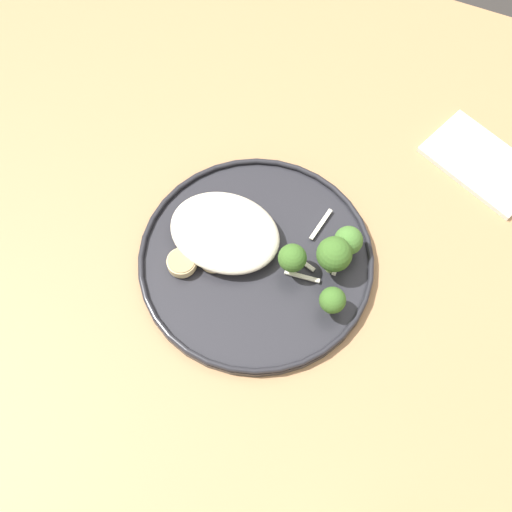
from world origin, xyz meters
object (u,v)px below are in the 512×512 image
object	(u,v)px
seared_scallop_tiny_bay	(251,233)
broccoli_floret_beside_noodles	(348,241)
seared_scallop_front_small	(229,231)
broccoli_floret_center_pile	(292,258)
folded_napkin	(482,163)
dinner_plate	(256,260)
seared_scallop_half_hidden	(213,258)
broccoli_floret_near_rim	(332,301)
seared_scallop_rear_pale	(222,210)
broccoli_floret_rear_charred	(333,257)
seared_scallop_center_golden	(229,246)
seared_scallop_large_seared	(182,263)

from	to	relation	value
seared_scallop_tiny_bay	broccoli_floret_beside_noodles	world-z (taller)	broccoli_floret_beside_noodles
seared_scallop_front_small	broccoli_floret_center_pile	world-z (taller)	broccoli_floret_center_pile
broccoli_floret_center_pile	seared_scallop_tiny_bay	bearing A→B (deg)	-19.53
seared_scallop_front_small	folded_napkin	world-z (taller)	seared_scallop_front_small
seared_scallop_tiny_bay	broccoli_floret_center_pile	world-z (taller)	broccoli_floret_center_pile
seared_scallop_tiny_bay	seared_scallop_front_small	distance (m)	0.03
dinner_plate	folded_napkin	bearing A→B (deg)	-131.56
broccoli_floret_beside_noodles	seared_scallop_half_hidden	bearing A→B (deg)	27.98
dinner_plate	broccoli_floret_near_rim	size ratio (longest dim) A/B	6.24
dinner_plate	seared_scallop_front_small	bearing A→B (deg)	-22.78
seared_scallop_tiny_bay	seared_scallop_half_hidden	xyz separation A→B (m)	(0.03, 0.05, -0.00)
seared_scallop_front_small	broccoli_floret_beside_noodles	world-z (taller)	broccoli_floret_beside_noodles
seared_scallop_front_small	seared_scallop_rear_pale	size ratio (longest dim) A/B	1.20
broccoli_floret_near_rim	broccoli_floret_rear_charred	xyz separation A→B (m)	(0.02, -0.05, 0.01)
seared_scallop_center_golden	broccoli_floret_center_pile	distance (m)	0.08
seared_scallop_front_small	seared_scallop_rear_pale	bearing A→B (deg)	-49.00
broccoli_floret_beside_noodles	broccoli_floret_near_rim	distance (m)	0.08
seared_scallop_large_seared	seared_scallop_center_golden	xyz separation A→B (m)	(-0.04, -0.04, -0.00)
seared_scallop_half_hidden	broccoli_floret_rear_charred	size ratio (longest dim) A/B	0.57
dinner_plate	seared_scallop_tiny_bay	size ratio (longest dim) A/B	8.93
seared_scallop_center_golden	broccoli_floret_near_rim	size ratio (longest dim) A/B	0.76
broccoli_floret_near_rim	folded_napkin	bearing A→B (deg)	-112.64
seared_scallop_half_hidden	seared_scallop_rear_pale	size ratio (longest dim) A/B	1.38
seared_scallop_front_small	broccoli_floret_rear_charred	xyz separation A→B (m)	(-0.13, -0.00, 0.03)
seared_scallop_large_seared	seared_scallop_center_golden	world-z (taller)	seared_scallop_large_seared
broccoli_floret_center_pile	broccoli_floret_rear_charred	distance (m)	0.05
seared_scallop_tiny_bay	seared_scallop_front_small	size ratio (longest dim) A/B	1.06
broccoli_floret_rear_charred	broccoli_floret_near_rim	bearing A→B (deg)	110.24
seared_scallop_half_hidden	broccoli_floret_near_rim	world-z (taller)	broccoli_floret_near_rim
seared_scallop_rear_pale	broccoli_floret_rear_charred	size ratio (longest dim) A/B	0.41
broccoli_floret_beside_noodles	broccoli_floret_center_pile	bearing A→B (deg)	43.40
seared_scallop_half_hidden	seared_scallop_center_golden	xyz separation A→B (m)	(-0.01, -0.02, -0.00)
broccoli_floret_beside_noodles	seared_scallop_large_seared	bearing A→B (deg)	28.75
seared_scallop_tiny_bay	broccoli_floret_center_pile	distance (m)	0.07
seared_scallop_tiny_bay	seared_scallop_rear_pale	xyz separation A→B (m)	(0.05, -0.02, -0.00)
broccoli_floret_beside_noodles	broccoli_floret_rear_charred	xyz separation A→B (m)	(0.01, 0.03, 0.01)
dinner_plate	broccoli_floret_near_rim	world-z (taller)	broccoli_floret_near_rim
broccoli_floret_beside_noodles	dinner_plate	bearing A→B (deg)	28.79
seared_scallop_front_small	broccoli_floret_near_rim	distance (m)	0.16
broccoli_floret_center_pile	folded_napkin	world-z (taller)	broccoli_floret_center_pile
seared_scallop_rear_pale	seared_scallop_center_golden	xyz separation A→B (m)	(-0.03, 0.04, 0.00)
seared_scallop_half_hidden	broccoli_floret_center_pile	distance (m)	0.10
seared_scallop_rear_pale	broccoli_floret_beside_noodles	world-z (taller)	broccoli_floret_beside_noodles
dinner_plate	seared_scallop_large_seared	distance (m)	0.09
dinner_plate	broccoli_floret_rear_charred	bearing A→B (deg)	-166.44
seared_scallop_large_seared	folded_napkin	distance (m)	0.42
seared_scallop_front_small	folded_napkin	xyz separation A→B (m)	(-0.27, -0.23, -0.02)
seared_scallop_front_small	seared_scallop_half_hidden	distance (m)	0.04
broccoli_floret_near_rim	seared_scallop_large_seared	bearing A→B (deg)	5.25
seared_scallop_half_hidden	broccoli_floret_rear_charred	world-z (taller)	broccoli_floret_rear_charred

